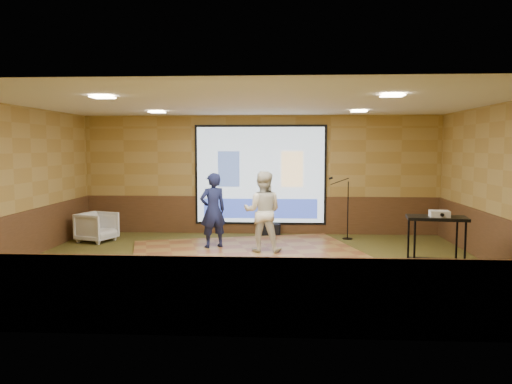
# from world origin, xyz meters

# --- Properties ---
(ground) EXTENTS (9.00, 9.00, 0.00)m
(ground) POSITION_xyz_m (0.00, 0.00, 0.00)
(ground) COLOR #2C3618
(ground) RESTS_ON ground
(room_shell) EXTENTS (9.04, 7.04, 3.02)m
(room_shell) POSITION_xyz_m (0.00, 0.00, 2.09)
(room_shell) COLOR #A48544
(room_shell) RESTS_ON ground
(wainscot_back) EXTENTS (9.00, 0.04, 0.95)m
(wainscot_back) POSITION_xyz_m (0.00, 3.48, 0.47)
(wainscot_back) COLOR #432B16
(wainscot_back) RESTS_ON ground
(wainscot_front) EXTENTS (9.00, 0.04, 0.95)m
(wainscot_front) POSITION_xyz_m (0.00, -3.48, 0.47)
(wainscot_front) COLOR #432B16
(wainscot_front) RESTS_ON ground
(wainscot_left) EXTENTS (0.04, 7.00, 0.95)m
(wainscot_left) POSITION_xyz_m (-4.48, 0.00, 0.47)
(wainscot_left) COLOR #432B16
(wainscot_left) RESTS_ON ground
(wainscot_right) EXTENTS (0.04, 7.00, 0.95)m
(wainscot_right) POSITION_xyz_m (4.48, 0.00, 0.47)
(wainscot_right) COLOR #432B16
(wainscot_right) RESTS_ON ground
(projector_screen) EXTENTS (3.32, 0.06, 2.52)m
(projector_screen) POSITION_xyz_m (0.00, 3.44, 1.47)
(projector_screen) COLOR black
(projector_screen) RESTS_ON room_shell
(downlight_nw) EXTENTS (0.32, 0.32, 0.02)m
(downlight_nw) POSITION_xyz_m (-2.20, 1.80, 2.97)
(downlight_nw) COLOR beige
(downlight_nw) RESTS_ON room_shell
(downlight_ne) EXTENTS (0.32, 0.32, 0.02)m
(downlight_ne) POSITION_xyz_m (2.20, 1.80, 2.97)
(downlight_ne) COLOR beige
(downlight_ne) RESTS_ON room_shell
(downlight_sw) EXTENTS (0.32, 0.32, 0.02)m
(downlight_sw) POSITION_xyz_m (-2.20, -1.50, 2.97)
(downlight_sw) COLOR beige
(downlight_sw) RESTS_ON room_shell
(downlight_se) EXTENTS (0.32, 0.32, 0.02)m
(downlight_se) POSITION_xyz_m (2.20, -1.50, 2.97)
(downlight_se) COLOR beige
(downlight_se) RESTS_ON room_shell
(dance_floor) EXTENTS (5.42, 4.66, 0.03)m
(dance_floor) POSITION_xyz_m (-0.15, 1.04, 0.02)
(dance_floor) COLOR olive
(dance_floor) RESTS_ON ground
(player_left) EXTENTS (0.70, 0.63, 1.62)m
(player_left) POSITION_xyz_m (-0.94, 1.50, 0.84)
(player_left) COLOR #151B43
(player_left) RESTS_ON dance_floor
(player_right) EXTENTS (0.86, 0.69, 1.67)m
(player_right) POSITION_xyz_m (0.16, 1.15, 0.87)
(player_right) COLOR silver
(player_right) RESTS_ON dance_floor
(av_table) EXTENTS (0.98, 0.52, 1.03)m
(av_table) POSITION_xyz_m (3.19, -0.58, 0.74)
(av_table) COLOR black
(av_table) RESTS_ON ground
(projector) EXTENTS (0.34, 0.30, 0.10)m
(projector) POSITION_xyz_m (3.22, -0.63, 1.09)
(projector) COLOR silver
(projector) RESTS_ON av_table
(mic_stand) EXTENTS (0.59, 0.24, 1.50)m
(mic_stand) POSITION_xyz_m (2.07, 2.82, 0.49)
(mic_stand) COLOR black
(mic_stand) RESTS_ON ground
(banquet_chair) EXTENTS (0.97, 0.95, 0.69)m
(banquet_chair) POSITION_xyz_m (-3.76, 2.15, 0.35)
(banquet_chair) COLOR gray
(banquet_chair) RESTS_ON ground
(duffel_bag) EXTENTS (0.48, 0.35, 0.28)m
(duffel_bag) POSITION_xyz_m (0.27, 3.24, 0.14)
(duffel_bag) COLOR black
(duffel_bag) RESTS_ON ground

